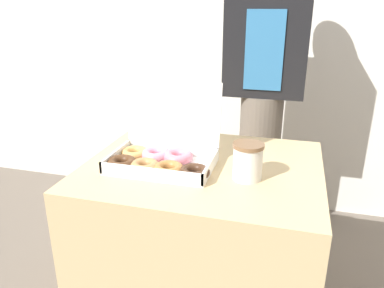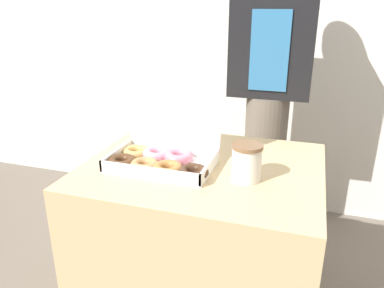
% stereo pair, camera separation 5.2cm
% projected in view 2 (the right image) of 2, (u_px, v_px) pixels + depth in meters
% --- Properties ---
extents(table, '(0.81, 0.67, 0.70)m').
position_uv_depth(table, '(202.00, 248.00, 1.43)').
color(table, tan).
rests_on(table, ground_plane).
extents(donut_box, '(0.39, 0.28, 0.27)m').
position_uv_depth(donut_box, '(160.00, 155.00, 1.29)').
color(donut_box, white).
rests_on(donut_box, table).
extents(coffee_cup, '(0.10, 0.10, 0.12)m').
position_uv_depth(coffee_cup, '(247.00, 162.00, 1.17)').
color(coffee_cup, silver).
rests_on(coffee_cup, table).
extents(person_customer, '(0.37, 0.21, 1.58)m').
position_uv_depth(person_customer, '(269.00, 83.00, 1.73)').
color(person_customer, '#665B51').
rests_on(person_customer, ground_plane).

